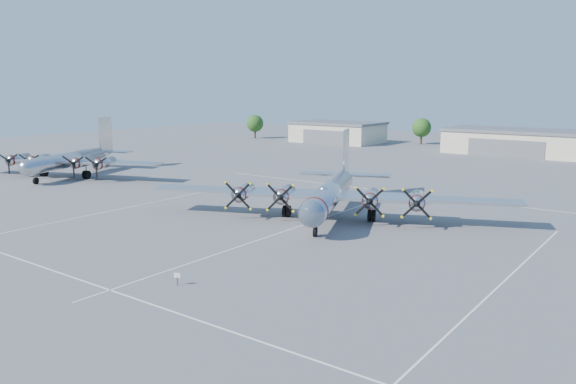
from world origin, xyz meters
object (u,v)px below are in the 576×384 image
Objects in this scene: bomber_west at (71,176)px; main_bomber_b29 at (331,215)px; tree_far_west at (255,123)px; hangar_west at (337,132)px; info_placard at (177,277)px; tree_west at (422,128)px; hangar_center at (515,142)px.

main_bomber_b29 is at bearing -18.94° from bomber_west.
tree_far_west is 74.46m from bomber_west.
bomber_west is at bearing -73.92° from tree_far_west.
hangar_west is 25.36m from tree_far_west.
hangar_west is 24.36× the size of info_placard.
tree_far_west and tree_west have the same top height.
bomber_west is at bearing -93.35° from hangar_west.
tree_west is (20.00, 8.04, 1.51)m from hangar_west.
tree_west is at bearing 21.89° from hangar_west.
hangar_center is at bearing -17.82° from tree_west.
hangar_west is at bearing 66.62° from bomber_west.
hangar_west reaches higher than bomber_west.
hangar_center is at bearing 69.77° from info_placard.
info_placard is (3.09, -100.40, -2.06)m from hangar_center.
main_bomber_b29 reaches higher than info_placard.
bomber_west is at bearing -106.31° from tree_west.
tree_west reaches higher than main_bomber_b29.
tree_far_west reaches higher than hangar_west.
info_placard is (73.09, -96.44, -3.57)m from tree_far_west.
main_bomber_b29 is 43.13× the size of info_placard.
tree_far_west reaches higher than main_bomber_b29.
bomber_west is at bearing -123.24° from hangar_center.
info_placard is (28.09, -108.44, -3.57)m from tree_west.
tree_far_west is at bearing -165.07° from tree_west.
hangar_center reaches higher than info_placard.
hangar_center is 90.19m from bomber_west.
hangar_center is 30.83× the size of info_placard.
hangar_west is 0.56× the size of main_bomber_b29.
hangar_west is 87.00m from main_bomber_b29.
hangar_center is 74.50m from main_bomber_b29.
info_placard is (52.50, -25.01, 0.65)m from bomber_west.
tree_far_west is 99.38m from main_bomber_b29.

